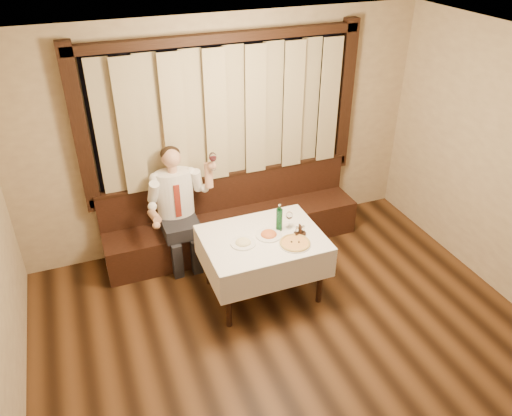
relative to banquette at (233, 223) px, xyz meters
name	(u,v)px	position (x,y,z in m)	size (l,w,h in m)	color
room	(295,211)	(0.00, -1.75, 1.19)	(5.01, 6.01, 2.81)	black
banquette	(233,223)	(0.00, 0.00, 0.00)	(3.20, 0.61, 0.94)	black
dining_table	(263,245)	(0.00, -1.02, 0.34)	(1.27, 0.97, 0.76)	black
pizza	(295,243)	(0.26, -1.27, 0.46)	(0.34, 0.34, 0.04)	white
pasta_red	(269,233)	(0.07, -1.03, 0.48)	(0.28, 0.28, 0.10)	white
pasta_cream	(243,241)	(-0.24, -1.07, 0.48)	(0.26, 0.26, 0.09)	white
green_bottle	(279,219)	(0.21, -0.97, 0.58)	(0.07, 0.07, 0.32)	#104D27
table_wine_glass	(289,216)	(0.33, -0.97, 0.59)	(0.08, 0.08, 0.20)	white
cruet_caddy	(300,232)	(0.38, -1.13, 0.49)	(0.12, 0.07, 0.13)	black
seated_man	(177,200)	(-0.70, -0.09, 0.54)	(0.82, 0.61, 1.47)	black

